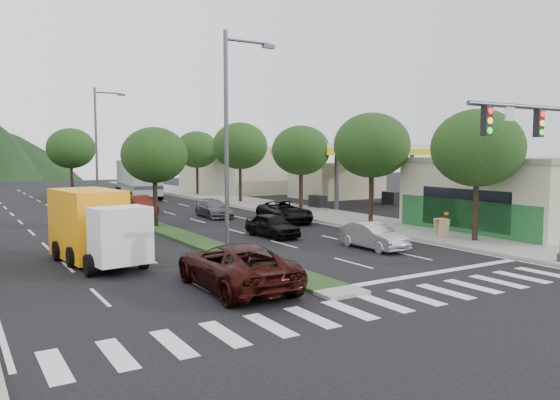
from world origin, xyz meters
TOP-DOWN VIEW (x-y plane):
  - ground at (0.00, 0.00)m, footprint 160.00×160.00m
  - sidewalk_right at (12.50, 25.00)m, footprint 5.00×90.00m
  - median at (0.00, 28.00)m, footprint 1.60×56.00m
  - crosswalk at (0.00, -2.00)m, footprint 19.00×2.20m
  - traffic_signal at (9.03, -1.54)m, footprint 6.12×0.40m
  - storefront_right at (18.00, 6.00)m, footprint 9.00×10.00m
  - gas_canopy at (19.00, 22.00)m, footprint 12.20×8.20m
  - bldg_right_far at (19.50, 44.00)m, footprint 10.00×16.00m
  - tree_r_a at (12.00, 4.00)m, footprint 4.60×4.60m
  - tree_r_b at (12.00, 12.00)m, footprint 4.80×4.80m
  - tree_r_c at (12.00, 20.00)m, footprint 4.40×4.40m
  - tree_r_d at (12.00, 30.00)m, footprint 5.00×5.00m
  - tree_r_e at (12.00, 40.00)m, footprint 4.60×4.60m
  - tree_med_near at (0.00, 18.00)m, footprint 4.00×4.00m
  - tree_med_far at (0.00, 44.00)m, footprint 4.80×4.80m
  - streetlight_near at (0.21, 8.00)m, footprint 2.60×0.25m
  - streetlight_mid at (0.21, 33.00)m, footprint 2.60×0.25m
  - sedan_silver at (6.43, 5.39)m, footprint 1.39×3.87m
  - suv_maroon at (-2.60, 2.00)m, footprint 2.77×5.70m
  - car_queue_a at (4.21, 11.08)m, footprint 1.79×3.85m
  - car_queue_b at (5.29, 21.08)m, footprint 1.99×4.34m
  - car_queue_c at (1.50, 26.08)m, footprint 1.66×4.20m
  - car_queue_d at (8.11, 16.08)m, footprint 2.98×5.33m
  - box_truck at (-5.67, 8.88)m, footprint 3.01×6.37m
  - motorhome at (5.63, 40.01)m, footprint 4.01×10.10m
  - a_frame_sign at (11.38, 5.62)m, footprint 0.78×0.83m

SIDE VIEW (x-z plane):
  - ground at x=0.00m, z-range 0.00..0.00m
  - crosswalk at x=0.00m, z-range 0.00..0.01m
  - median at x=0.00m, z-range 0.00..0.12m
  - sidewalk_right at x=12.50m, z-range 0.00..0.15m
  - car_queue_b at x=5.29m, z-range 0.00..1.23m
  - sedan_silver at x=6.43m, z-range 0.00..1.27m
  - car_queue_a at x=4.21m, z-range 0.00..1.28m
  - car_queue_c at x=1.50m, z-range 0.00..1.36m
  - car_queue_d at x=8.11m, z-range 0.00..1.41m
  - a_frame_sign at x=11.38m, z-range 0.07..1.41m
  - suv_maroon at x=-2.60m, z-range 0.00..1.56m
  - box_truck at x=-5.67m, z-range -0.08..2.95m
  - storefront_right at x=18.00m, z-range 0.00..4.00m
  - motorhome at x=5.63m, z-range 0.12..3.90m
  - bldg_right_far at x=19.50m, z-range 0.00..5.20m
  - tree_med_near at x=0.00m, z-range 1.42..7.44m
  - traffic_signal at x=9.03m, z-range 1.15..8.15m
  - gas_canopy at x=19.00m, z-range 2.02..7.27m
  - tree_r_c at x=12.00m, z-range 1.51..7.99m
  - tree_r_a at x=12.00m, z-range 1.50..8.14m
  - tree_r_e at x=12.00m, z-range 1.54..8.25m
  - tree_med_far at x=0.00m, z-range 1.54..8.47m
  - tree_r_b at x=12.00m, z-range 1.57..8.50m
  - tree_r_d at x=12.00m, z-range 1.60..8.76m
  - streetlight_near at x=0.21m, z-range 0.58..10.58m
  - streetlight_mid at x=0.21m, z-range 0.58..10.58m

